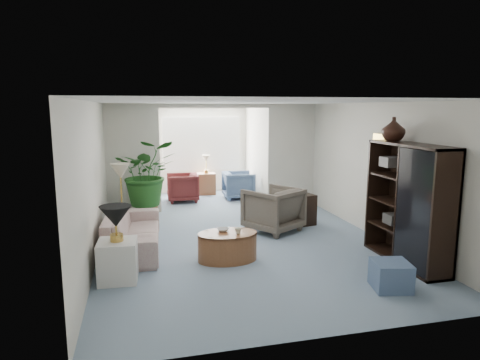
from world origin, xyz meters
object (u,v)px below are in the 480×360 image
object	(u,v)px
side_table_dark	(301,210)
sunroom_chair_blue	(239,185)
table_lamp	(116,217)
cabinet_urn	(394,129)
floor_lamp	(120,171)
plant_pot	(149,212)
framed_picture	(383,148)
ottoman	(391,275)
sunroom_chair_maroon	(182,188)
end_table	(118,261)
coffee_bowl	(223,230)
wingback_chair	(273,209)
coffee_table	(227,246)
sofa	(133,231)
coffee_cup	(238,231)
entertainment_cabinet	(408,204)
sunroom_table	(206,184)

from	to	relation	value
side_table_dark	sunroom_chair_blue	world-z (taller)	sunroom_chair_blue
table_lamp	cabinet_urn	distance (m)	4.51
floor_lamp	plant_pot	distance (m)	1.67
framed_picture	ottoman	xyz separation A→B (m)	(-1.04, -1.97, -1.51)
side_table_dark	sunroom_chair_maroon	bearing A→B (deg)	127.11
end_table	side_table_dark	distance (m)	4.16
framed_picture	cabinet_urn	size ratio (longest dim) A/B	1.29
coffee_bowl	wingback_chair	size ratio (longest dim) A/B	0.21
cabinet_urn	sunroom_chair_maroon	world-z (taller)	cabinet_urn
end_table	sunroom_chair_blue	distance (m)	5.75
floor_lamp	coffee_table	size ratio (longest dim) A/B	0.38
table_lamp	ottoman	world-z (taller)	table_lamp
sofa	coffee_cup	world-z (taller)	sofa
entertainment_cabinet	ottoman	xyz separation A→B (m)	(-0.81, -0.85, -0.75)
sunroom_chair_maroon	sunroom_table	xyz separation A→B (m)	(0.75, 0.75, -0.06)
sofa	sunroom_table	size ratio (longest dim) A/B	3.72
sofa	ottoman	size ratio (longest dim) A/B	4.76
coffee_table	entertainment_cabinet	world-z (taller)	entertainment_cabinet
side_table_dark	sunroom_table	world-z (taller)	side_table_dark
coffee_table	wingback_chair	size ratio (longest dim) A/B	1.00
plant_pot	sunroom_chair_blue	size ratio (longest dim) A/B	0.50
coffee_table	sunroom_table	xyz separation A→B (m)	(0.53, 5.27, 0.07)
wingback_chair	side_table_dark	distance (m)	0.77
coffee_bowl	sunroom_chair_maroon	distance (m)	4.42
coffee_bowl	coffee_cup	bearing A→B (deg)	-45.00
sofa	ottoman	bearing A→B (deg)	-123.39
sunroom_chair_maroon	coffee_cup	bearing A→B (deg)	6.77
sunroom_chair_maroon	coffee_table	bearing A→B (deg)	4.97
sofa	sunroom_chair_maroon	distance (m)	3.80
cabinet_urn	entertainment_cabinet	bearing A→B (deg)	-90.00
ottoman	plant_pot	bearing A→B (deg)	124.42
entertainment_cabinet	ottoman	world-z (taller)	entertainment_cabinet
sofa	side_table_dark	xyz separation A→B (m)	(3.38, 0.77, -0.01)
cabinet_urn	sunroom_chair_maroon	distance (m)	5.84
table_lamp	sunroom_table	xyz separation A→B (m)	(2.19, 5.70, -0.63)
sofa	cabinet_urn	size ratio (longest dim) A/B	5.75
sofa	coffee_cup	distance (m)	1.92
coffee_bowl	wingback_chair	distance (m)	1.81
sofa	end_table	world-z (taller)	sofa
end_table	coffee_bowl	xyz separation A→B (m)	(1.61, 0.53, 0.19)
plant_pot	table_lamp	bearing A→B (deg)	-99.04
side_table_dark	sunroom_chair_blue	xyz separation A→B (m)	(-0.64, 2.83, 0.04)
side_table_dark	sunroom_table	bearing A→B (deg)	111.23
framed_picture	entertainment_cabinet	bearing A→B (deg)	-101.60
framed_picture	ottoman	world-z (taller)	framed_picture
side_table_dark	entertainment_cabinet	world-z (taller)	entertainment_cabinet
sofa	sunroom_chair_blue	size ratio (longest dim) A/B	2.80
cabinet_urn	plant_pot	bearing A→B (deg)	141.27
sunroom_chair_blue	coffee_bowl	bearing A→B (deg)	165.43
entertainment_cabinet	coffee_cup	bearing A→B (deg)	165.93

